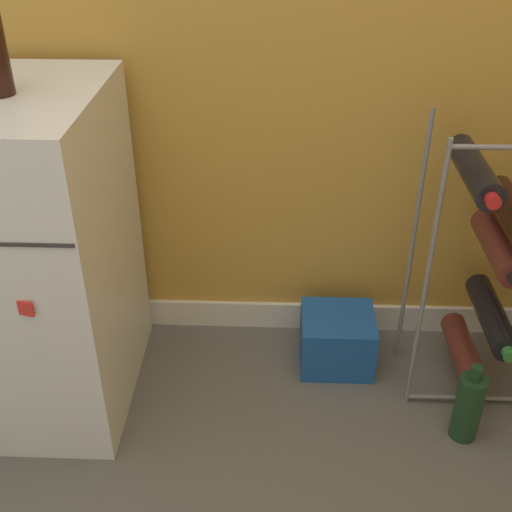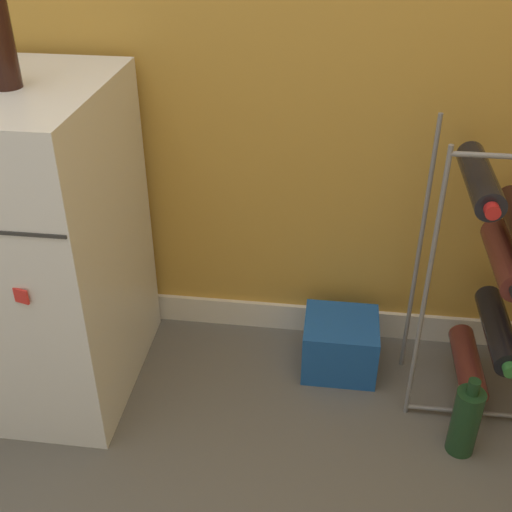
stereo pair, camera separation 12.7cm
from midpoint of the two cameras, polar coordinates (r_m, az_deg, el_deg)
ground_plane at (r=1.66m, az=-2.56°, el=-19.72°), size 14.00×14.00×0.00m
mini_fridge at (r=1.77m, az=-18.32°, el=0.78°), size 0.55×0.57×0.86m
wine_rack at (r=1.76m, az=23.01°, el=-2.02°), size 0.40×0.32×0.78m
soda_box at (r=1.93m, az=9.38°, el=-7.79°), size 0.21×0.20×0.17m
loose_bottle_floor at (r=1.76m, az=20.17°, el=-13.64°), size 0.07×0.07×0.24m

